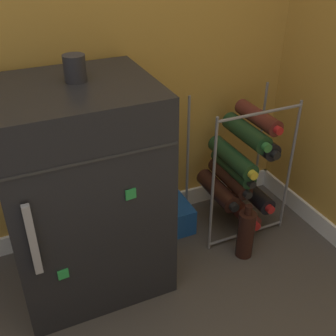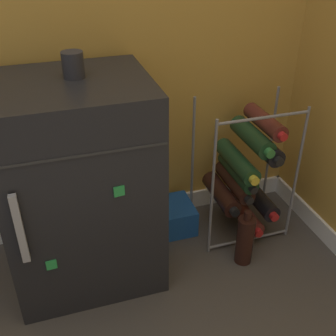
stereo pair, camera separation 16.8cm
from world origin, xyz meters
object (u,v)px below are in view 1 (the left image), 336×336
loose_bottle_floor (246,234)px  fridge_top_cup (75,68)px  mini_fridge (83,191)px  soda_box (165,217)px  wine_rack (240,166)px

loose_bottle_floor → fridge_top_cup: bearing=161.7°
mini_fridge → fridge_top_cup: bearing=47.4°
fridge_top_cup → loose_bottle_floor: bearing=-18.3°
mini_fridge → fridge_top_cup: 0.45m
soda_box → fridge_top_cup: 0.88m
mini_fridge → wine_rack: 0.72m
soda_box → fridge_top_cup: (-0.36, -0.11, 0.79)m
mini_fridge → soda_box: size_ratio=3.57×
mini_fridge → soda_box: (0.39, 0.14, -0.34)m
wine_rack → loose_bottle_floor: bearing=-112.1°
wine_rack → soda_box: (-0.32, 0.10, -0.25)m
wine_rack → loose_bottle_floor: wine_rack is taller
wine_rack → fridge_top_cup: (-0.68, -0.01, 0.54)m
mini_fridge → wine_rack: (0.71, 0.04, -0.09)m
wine_rack → fridge_top_cup: bearing=-179.3°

